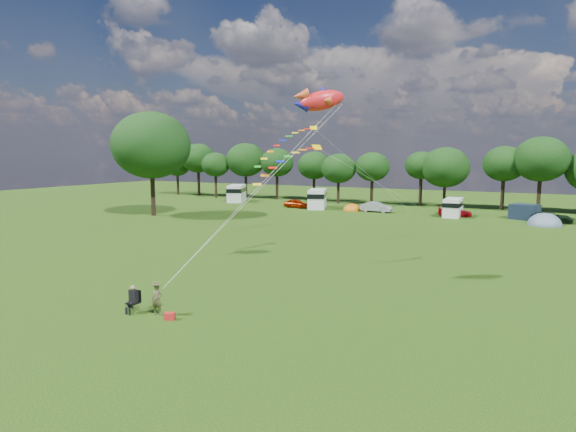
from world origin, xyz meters
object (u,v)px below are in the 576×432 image
at_px(campervan_a, 237,193).
at_px(campervan_c, 453,207).
at_px(car_b, 376,207).
at_px(big_tree, 151,145).
at_px(tent_orange, 352,211).
at_px(kite_flyer, 157,300).
at_px(fish_kite, 318,100).
at_px(car_a, 296,203).
at_px(campervan_b, 317,198).
at_px(car_d, 552,217).
at_px(tent_greyblue, 544,225).
at_px(car_c, 455,212).
at_px(camp_chair, 134,296).

distance_m(campervan_a, campervan_c, 35.51).
height_order(car_b, campervan_c, campervan_c).
xyz_separation_m(big_tree, tent_orange, (21.00, 16.91, -9.00)).
xyz_separation_m(big_tree, campervan_a, (-0.70, 20.51, -7.52)).
height_order(kite_flyer, fish_kite, fish_kite).
distance_m(car_a, campervan_a, 13.80).
distance_m(campervan_a, kite_flyer, 57.45).
height_order(campervan_b, tent_orange, campervan_b).
xyz_separation_m(car_a, campervan_b, (2.92, 1.04, 0.83)).
xyz_separation_m(big_tree, car_d, (45.73, 16.35, -8.39)).
xyz_separation_m(car_a, car_b, (12.07, 0.35, 0.05)).
bearing_deg(campervan_b, kite_flyer, 175.52).
xyz_separation_m(big_tree, campervan_c, (34.61, 16.79, -7.78)).
bearing_deg(car_a, tent_greyblue, -90.31).
bearing_deg(car_c, car_d, -105.07).
height_order(car_a, campervan_c, campervan_c).
bearing_deg(car_a, campervan_c, -84.17).
xyz_separation_m(car_c, camp_chair, (-8.51, -46.69, 0.23)).
relative_size(car_b, fish_kite, 1.24).
relative_size(car_c, campervan_b, 0.66).
bearing_deg(fish_kite, car_c, 50.03).
distance_m(big_tree, car_a, 22.32).
distance_m(big_tree, car_d, 49.29).
xyz_separation_m(big_tree, car_b, (24.54, 16.85, -8.31)).
bearing_deg(campervan_c, campervan_a, 82.88).
bearing_deg(fish_kite, tent_orange, 71.06).
relative_size(car_d, fish_kite, 1.42).
height_order(tent_orange, kite_flyer, kite_flyer).
bearing_deg(big_tree, campervan_b, 48.74).
xyz_separation_m(campervan_a, camp_chair, (27.01, -50.19, -0.66)).
distance_m(car_c, tent_orange, 13.82).
relative_size(big_tree, tent_orange, 4.83).
bearing_deg(campervan_a, tent_orange, -122.98).
bearing_deg(camp_chair, tent_orange, 94.17).
bearing_deg(camp_chair, car_b, 89.85).
bearing_deg(fish_kite, tent_greyblue, 33.15).
height_order(big_tree, tent_orange, big_tree).
height_order(car_c, kite_flyer, kite_flyer).
xyz_separation_m(big_tree, camp_chair, (26.30, -29.68, -8.18)).
bearing_deg(big_tree, campervan_a, 91.96).
bearing_deg(car_d, tent_greyblue, 166.87).
bearing_deg(car_d, campervan_b, 90.06).
xyz_separation_m(car_c, fish_kite, (-2.89, -36.84, 10.50)).
relative_size(tent_orange, camp_chair, 1.96).
distance_m(car_c, kite_flyer, 47.03).
bearing_deg(car_d, campervan_c, 90.04).
distance_m(car_c, fish_kite, 38.41).
height_order(car_d, kite_flyer, kite_flyer).
relative_size(campervan_c, kite_flyer, 3.05).
bearing_deg(tent_orange, campervan_b, 173.63).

